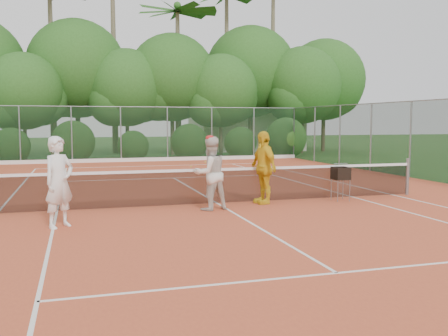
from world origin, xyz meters
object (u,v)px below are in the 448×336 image
(player_center_grp, at_px, (210,173))
(ball_hopper, at_px, (341,174))
(player_white, at_px, (59,182))
(player_yellow, at_px, (263,167))

(player_center_grp, bearing_deg, ball_hopper, 5.43)
(player_center_grp, bearing_deg, player_white, -162.58)
(ball_hopper, bearing_deg, player_center_grp, -150.51)
(player_white, xyz_separation_m, ball_hopper, (7.39, 1.48, -0.21))
(player_yellow, bearing_deg, player_white, -81.37)
(player_center_grp, xyz_separation_m, ball_hopper, (3.85, 0.37, -0.17))
(ball_hopper, bearing_deg, player_white, -144.65)
(player_white, relative_size, player_yellow, 0.98)
(player_white, relative_size, player_center_grp, 1.02)
(player_white, bearing_deg, player_center_grp, -23.45)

